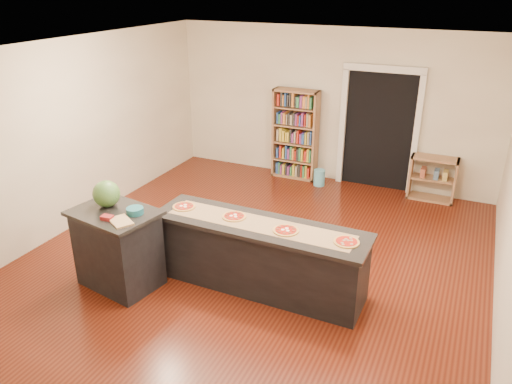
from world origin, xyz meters
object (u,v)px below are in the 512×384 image
at_px(low_shelf, 432,178).
at_px(waste_bin, 319,178).
at_px(bookshelf, 295,135).
at_px(kitchen_island, 259,256).
at_px(watermelon, 106,194).
at_px(side_counter, 118,248).

distance_m(low_shelf, waste_bin, 1.98).
relative_size(bookshelf, low_shelf, 2.19).
relative_size(kitchen_island, watermelon, 8.13).
distance_m(kitchen_island, watermelon, 2.00).
bearing_deg(watermelon, bookshelf, 78.67).
distance_m(side_counter, waste_bin, 4.33).
bearing_deg(side_counter, watermelon, 160.43).
height_order(bookshelf, low_shelf, bookshelf).
relative_size(kitchen_island, bookshelf, 1.57).
xyz_separation_m(bookshelf, watermelon, (-0.85, -4.25, 0.32)).
bearing_deg(side_counter, bookshelf, 90.92).
bearing_deg(waste_bin, watermelon, -109.53).
relative_size(side_counter, watermelon, 3.11).
xyz_separation_m(kitchen_island, bookshelf, (-0.92, 3.69, 0.40)).
relative_size(bookshelf, watermelon, 5.18).
xyz_separation_m(low_shelf, watermelon, (-3.39, -4.24, 0.78)).
bearing_deg(bookshelf, side_counter, -99.04).
relative_size(bookshelf, waste_bin, 5.60).
distance_m(waste_bin, watermelon, 4.40).
relative_size(kitchen_island, side_counter, 2.62).
height_order(side_counter, low_shelf, side_counter).
height_order(kitchen_island, waste_bin, kitchen_island).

